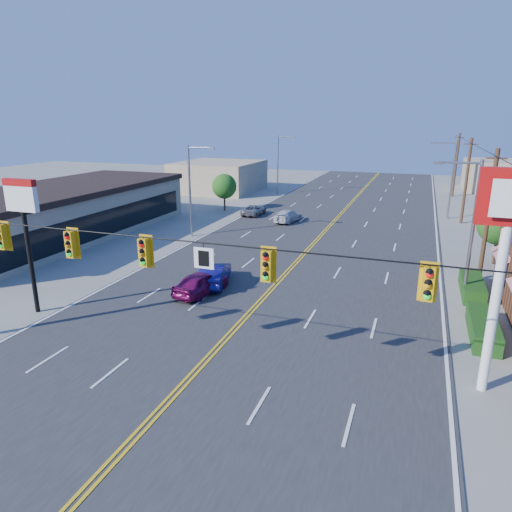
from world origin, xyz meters
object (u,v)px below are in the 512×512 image
(kfc_pylon, at_px, (506,238))
(car_white, at_px, (288,216))
(signal_span, at_px, (171,270))
(car_silver, at_px, (254,211))
(pizza_hut_sign, at_px, (24,218))
(car_magenta, at_px, (201,284))
(car_blue, at_px, (214,275))

(kfc_pylon, xyz_separation_m, car_white, (-15.44, 26.45, -5.43))
(signal_span, distance_m, car_white, 31.05)
(kfc_pylon, distance_m, car_silver, 35.21)
(kfc_pylon, height_order, car_white, kfc_pylon)
(kfc_pylon, height_order, pizza_hut_sign, kfc_pylon)
(car_magenta, relative_size, car_blue, 0.96)
(car_silver, bearing_deg, pizza_hut_sign, 87.14)
(signal_span, bearing_deg, car_magenta, 111.19)
(kfc_pylon, bearing_deg, signal_span, -160.22)
(signal_span, relative_size, pizza_hut_sign, 3.55)
(kfc_pylon, bearing_deg, pizza_hut_sign, 180.00)
(kfc_pylon, height_order, car_silver, kfc_pylon)
(pizza_hut_sign, relative_size, car_magenta, 1.71)
(pizza_hut_sign, bearing_deg, car_magenta, 36.32)
(car_blue, distance_m, car_white, 19.40)
(signal_span, xyz_separation_m, pizza_hut_sign, (-10.88, 4.00, 0.30))
(car_white, bearing_deg, car_blue, 100.41)
(kfc_pylon, relative_size, car_silver, 2.15)
(kfc_pylon, xyz_separation_m, pizza_hut_sign, (-22.00, 0.00, -0.86))
(signal_span, distance_m, pizza_hut_sign, 11.60)
(signal_span, xyz_separation_m, car_blue, (-3.55, 11.07, -4.20))
(signal_span, xyz_separation_m, car_white, (-4.32, 30.45, -4.27))
(car_magenta, xyz_separation_m, car_white, (-0.70, 21.12, -0.07))
(car_white, height_order, car_silver, car_white)
(car_silver, bearing_deg, kfc_pylon, 126.25)
(kfc_pylon, relative_size, car_magenta, 2.12)
(kfc_pylon, bearing_deg, car_blue, 154.27)
(kfc_pylon, xyz_separation_m, car_blue, (-14.67, 7.07, -5.36))
(car_white, bearing_deg, signal_span, 106.21)
(car_silver, bearing_deg, car_white, 156.46)
(car_blue, xyz_separation_m, car_white, (-0.77, 19.38, -0.07))
(pizza_hut_sign, distance_m, car_silver, 28.97)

